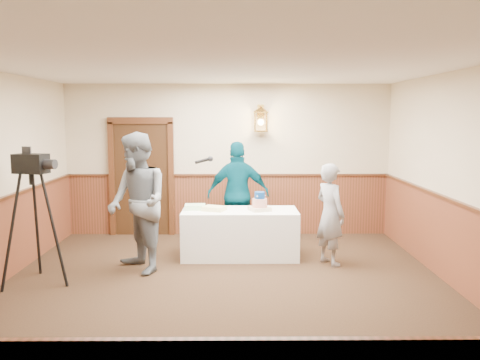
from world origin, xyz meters
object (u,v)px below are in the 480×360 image
object	(u,v)px
sheet_cake_yellow	(214,208)
tv_camera_rig	(34,226)
display_table	(240,233)
tiered_cake	(260,203)
sheet_cake_green	(195,207)
assistant_p	(238,194)
interviewer	(138,203)
baker	(330,214)

from	to	relation	value
sheet_cake_yellow	tv_camera_rig	bearing A→B (deg)	-151.77
display_table	tiered_cake	xyz separation A→B (m)	(0.31, -0.05, 0.49)
sheet_cake_yellow	tv_camera_rig	size ratio (longest dim) A/B	0.19
tiered_cake	sheet_cake_green	bearing A→B (deg)	172.63
display_table	assistant_p	bearing A→B (deg)	91.89
interviewer	assistant_p	world-z (taller)	interviewer
sheet_cake_yellow	baker	distance (m)	1.78
tiered_cake	assistant_p	xyz separation A→B (m)	(-0.33, 0.73, 0.03)
sheet_cake_green	interviewer	xyz separation A→B (m)	(-0.74, -0.84, 0.21)
interviewer	tiered_cake	bearing A→B (deg)	77.33
interviewer	assistant_p	bearing A→B (deg)	100.51
tiered_cake	sheet_cake_green	size ratio (longest dim) A/B	1.16
tiered_cake	sheet_cake_yellow	xyz separation A→B (m)	(-0.71, 0.01, -0.08)
tiered_cake	baker	distance (m)	1.10
display_table	tiered_cake	distance (m)	0.58
interviewer	baker	world-z (taller)	interviewer
sheet_cake_green	display_table	bearing A→B (deg)	-6.35
interviewer	tv_camera_rig	xyz separation A→B (m)	(-1.26, -0.52, -0.22)
assistant_p	sheet_cake_yellow	bearing A→B (deg)	58.99
sheet_cake_yellow	assistant_p	size ratio (longest dim) A/B	0.18
display_table	sheet_cake_yellow	distance (m)	0.57
sheet_cake_yellow	interviewer	xyz separation A→B (m)	(-1.05, -0.72, 0.21)
display_table	sheet_cake_green	world-z (taller)	sheet_cake_green
tiered_cake	sheet_cake_yellow	bearing A→B (deg)	178.94
tv_camera_rig	sheet_cake_green	bearing A→B (deg)	48.72
sheet_cake_yellow	interviewer	world-z (taller)	interviewer
tiered_cake	interviewer	bearing A→B (deg)	-158.03
sheet_cake_green	tiered_cake	bearing A→B (deg)	-7.37
sheet_cake_yellow	assistant_p	xyz separation A→B (m)	(0.38, 0.71, 0.11)
assistant_p	tv_camera_rig	world-z (taller)	assistant_p
tiered_cake	assistant_p	distance (m)	0.80
display_table	interviewer	bearing A→B (deg)	-152.29
sheet_cake_green	assistant_p	distance (m)	0.91
assistant_p	sheet_cake_green	bearing A→B (deg)	37.92
sheet_cake_yellow	interviewer	bearing A→B (deg)	-145.44
display_table	baker	size ratio (longest dim) A/B	1.18
sheet_cake_yellow	assistant_p	world-z (taller)	assistant_p
baker	display_table	bearing A→B (deg)	43.66
sheet_cake_green	baker	world-z (taller)	baker
assistant_p	baker	bearing A→B (deg)	138.62
baker	assistant_p	xyz separation A→B (m)	(-1.36, 1.08, 0.13)
tiered_cake	sheet_cake_green	xyz separation A→B (m)	(-1.02, 0.13, -0.08)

